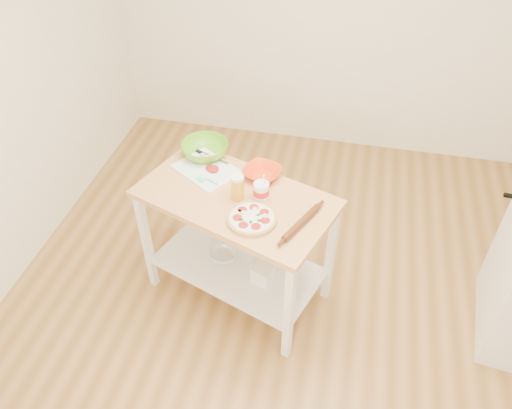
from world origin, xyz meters
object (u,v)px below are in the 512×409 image
at_px(green_bowl, 205,149).
at_px(shelf_glass_bowl, 224,254).
at_px(shelf_bin, 263,274).
at_px(pizza, 252,218).
at_px(cutting_board, 207,169).
at_px(beer_pint, 237,187).
at_px(prep_island, 237,225).
at_px(rolling_pin, 301,223).
at_px(spatula, 206,181).
at_px(orange_bowl, 262,173).
at_px(knife, 208,155).
at_px(yogurt_tub, 261,191).

height_order(green_bowl, shelf_glass_bowl, green_bowl).
relative_size(green_bowl, shelf_bin, 2.41).
relative_size(pizza, cutting_board, 0.60).
bearing_deg(beer_pint, green_bowl, 130.25).
height_order(prep_island, green_bowl, green_bowl).
relative_size(cutting_board, rolling_pin, 1.41).
height_order(pizza, shelf_glass_bowl, pizza).
height_order(spatula, rolling_pin, rolling_pin).
distance_m(pizza, green_bowl, 0.73).
bearing_deg(pizza, shelf_glass_bowl, 137.90).
bearing_deg(pizza, orange_bowl, 93.77).
relative_size(spatula, knife, 0.60).
bearing_deg(pizza, prep_island, 127.73).
bearing_deg(shelf_bin, prep_island, 154.45).
height_order(beer_pint, shelf_bin, beer_pint).
distance_m(shelf_glass_bowl, shelf_bin, 0.35).
bearing_deg(pizza, spatula, 142.34).
bearing_deg(prep_island, green_bowl, 129.71).
bearing_deg(green_bowl, prep_island, -50.29).
bearing_deg(shelf_glass_bowl, orange_bowl, 37.70).
bearing_deg(shelf_bin, cutting_board, 145.00).
xyz_separation_m(spatula, beer_pint, (0.23, -0.10, 0.07)).
relative_size(cutting_board, shelf_bin, 3.80).
distance_m(cutting_board, knife, 0.14).
bearing_deg(shelf_glass_bowl, cutting_board, 127.97).
distance_m(pizza, beer_pint, 0.23).
relative_size(pizza, beer_pint, 1.76).
distance_m(spatula, shelf_bin, 0.75).
bearing_deg(cutting_board, yogurt_tub, 5.66).
xyz_separation_m(yogurt_tub, shelf_bin, (0.04, -0.11, -0.63)).
bearing_deg(rolling_pin, prep_island, 158.85).
distance_m(pizza, knife, 0.70).
bearing_deg(orange_bowl, yogurt_tub, -79.69).
bearing_deg(beer_pint, cutting_board, 138.96).
xyz_separation_m(cutting_board, spatula, (0.04, -0.13, 0.01)).
xyz_separation_m(pizza, green_bowl, (-0.46, 0.56, 0.03)).
distance_m(pizza, orange_bowl, 0.42).
distance_m(knife, beer_pint, 0.48).
relative_size(pizza, knife, 1.14).
distance_m(spatula, yogurt_tub, 0.39).
height_order(orange_bowl, rolling_pin, orange_bowl).
distance_m(rolling_pin, shelf_bin, 0.64).
bearing_deg(yogurt_tub, knife, 142.46).
relative_size(orange_bowl, rolling_pin, 0.67).
distance_m(cutting_board, yogurt_tub, 0.47).
height_order(cutting_board, rolling_pin, rolling_pin).
height_order(spatula, shelf_glass_bowl, spatula).
relative_size(prep_island, beer_pint, 8.11).
bearing_deg(yogurt_tub, cutting_board, 153.04).
bearing_deg(orange_bowl, shelf_glass_bowl, -142.30).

